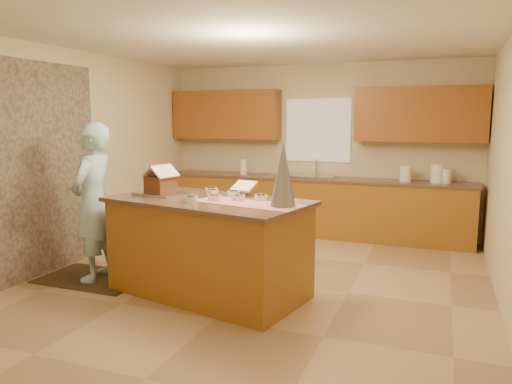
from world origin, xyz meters
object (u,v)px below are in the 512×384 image
Objects in this scene: boy at (94,202)px; gingerbread_house at (160,182)px; tinsel_tree at (283,175)px; island_base at (208,249)px.

gingerbread_house is (0.81, 0.12, 0.26)m from boy.
boy is (-2.27, 0.07, -0.42)m from tinsel_tree.
tinsel_tree is (0.86, -0.12, 0.84)m from island_base.
boy reaches higher than island_base.
gingerbread_house is (-0.61, 0.07, 0.68)m from island_base.
tinsel_tree is 0.34× the size of boy.
island_base is 3.27× the size of tinsel_tree.
island_base is at bearing 171.78° from tinsel_tree.
island_base is 5.45× the size of gingerbread_house.
island_base is at bearing 83.45° from boy.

